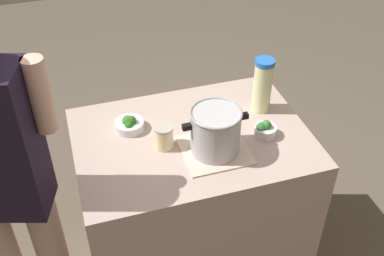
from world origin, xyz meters
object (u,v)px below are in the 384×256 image
(broccoli_bowl_front, at_px, (265,129))
(broccoli_bowl_center, at_px, (129,124))
(mason_jar, at_px, (164,137))
(lemonade_pitcher, at_px, (263,85))
(person_cook, at_px, (6,189))
(cooking_pot, at_px, (215,130))

(broccoli_bowl_front, height_order, broccoli_bowl_center, broccoli_bowl_front)
(mason_jar, relative_size, broccoli_bowl_front, 1.10)
(mason_jar, bearing_deg, lemonade_pitcher, -165.37)
(broccoli_bowl_front, bearing_deg, mason_jar, -7.21)
(broccoli_bowl_front, bearing_deg, broccoli_bowl_center, -21.30)
(broccoli_bowl_front, bearing_deg, person_cook, 1.36)
(lemonade_pitcher, bearing_deg, cooking_pot, 35.69)
(cooking_pot, bearing_deg, broccoli_bowl_front, -172.48)
(mason_jar, distance_m, broccoli_bowl_front, 0.46)
(lemonade_pitcher, xyz_separation_m, mason_jar, (0.52, 0.14, -0.08))
(broccoli_bowl_front, height_order, person_cook, person_cook)
(cooking_pot, relative_size, lemonade_pitcher, 1.06)
(broccoli_bowl_center, height_order, person_cook, person_cook)
(cooking_pot, bearing_deg, broccoli_bowl_center, -38.43)
(lemonade_pitcher, relative_size, person_cook, 0.16)
(cooking_pot, xyz_separation_m, lemonade_pitcher, (-0.32, -0.23, 0.03))
(lemonade_pitcher, xyz_separation_m, person_cook, (1.19, 0.22, -0.12))
(mason_jar, relative_size, broccoli_bowl_center, 0.82)
(cooking_pot, height_order, broccoli_bowl_front, cooking_pot)
(cooking_pot, relative_size, person_cook, 0.17)
(broccoli_bowl_front, relative_size, person_cook, 0.06)
(mason_jar, xyz_separation_m, person_cook, (0.67, 0.08, -0.04))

